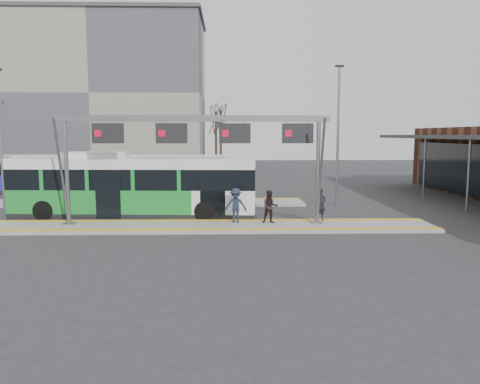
% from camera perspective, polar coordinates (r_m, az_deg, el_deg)
% --- Properties ---
extents(ground, '(120.00, 120.00, 0.00)m').
position_cam_1_polar(ground, '(22.54, -4.44, -4.37)').
color(ground, '#2D2D30').
rests_on(ground, ground).
extents(platform_main, '(22.00, 3.00, 0.15)m').
position_cam_1_polar(platform_main, '(22.52, -4.44, -4.18)').
color(platform_main, gray).
rests_on(platform_main, ground).
extents(platform_second, '(20.00, 3.00, 0.15)m').
position_cam_1_polar(platform_second, '(30.82, -11.10, -1.27)').
color(platform_second, gray).
rests_on(platform_second, ground).
extents(tactile_main, '(22.00, 2.65, 0.02)m').
position_cam_1_polar(tactile_main, '(22.51, -4.44, -3.97)').
color(tactile_main, gold).
rests_on(tactile_main, platform_main).
extents(tactile_second, '(20.00, 0.35, 0.02)m').
position_cam_1_polar(tactile_second, '(31.93, -10.76, -0.82)').
color(tactile_second, gold).
rests_on(tactile_second, platform_second).
extents(gantry, '(13.00, 1.68, 5.20)m').
position_cam_1_polar(gantry, '(22.37, -5.40, 6.62)').
color(gantry, slate).
rests_on(gantry, platform_main).
extents(apartment_block, '(24.50, 12.50, 18.40)m').
position_cam_1_polar(apartment_block, '(60.21, -16.34, 11.27)').
color(apartment_block, gray).
rests_on(apartment_block, ground).
extents(hero_bus, '(12.98, 3.42, 3.53)m').
position_cam_1_polar(hero_bus, '(25.74, -12.72, 0.54)').
color(hero_bus, black).
rests_on(hero_bus, ground).
extents(bg_bus_green, '(12.09, 3.31, 2.99)m').
position_cam_1_polar(bg_bus_green, '(34.19, -11.13, 1.90)').
color(bg_bus_green, black).
rests_on(bg_bus_green, ground).
extents(bg_bus_blue, '(11.13, 2.64, 2.89)m').
position_cam_1_polar(bg_bus_blue, '(38.81, -23.60, 1.97)').
color(bg_bus_blue, black).
rests_on(bg_bus_blue, ground).
extents(passenger_a, '(0.71, 0.61, 1.64)m').
position_cam_1_polar(passenger_a, '(23.73, 9.80, -1.51)').
color(passenger_a, black).
rests_on(passenger_a, platform_main).
extents(passenger_b, '(0.82, 0.66, 1.60)m').
position_cam_1_polar(passenger_b, '(22.80, 3.69, -1.81)').
color(passenger_b, black).
rests_on(passenger_b, platform_main).
extents(passenger_c, '(1.14, 0.70, 1.70)m').
position_cam_1_polar(passenger_c, '(22.86, -0.53, -1.65)').
color(passenger_c, '#1E2636').
rests_on(passenger_c, platform_main).
extents(tree_left, '(1.40, 1.40, 7.89)m').
position_cam_1_polar(tree_left, '(51.88, -2.95, 8.70)').
color(tree_left, '#382B21').
rests_on(tree_left, ground).
extents(tree_mid, '(1.40, 1.40, 8.31)m').
position_cam_1_polar(tree_mid, '(55.04, -2.37, 8.94)').
color(tree_mid, '#382B21').
rests_on(tree_mid, ground).
extents(lamp_west, '(0.50, 0.25, 7.94)m').
position_cam_1_polar(lamp_west, '(28.53, -27.16, 5.79)').
color(lamp_west, slate).
rests_on(lamp_west, ground).
extents(lamp_east, '(0.50, 0.25, 8.61)m').
position_cam_1_polar(lamp_east, '(29.52, 11.85, 7.08)').
color(lamp_east, slate).
rests_on(lamp_east, ground).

